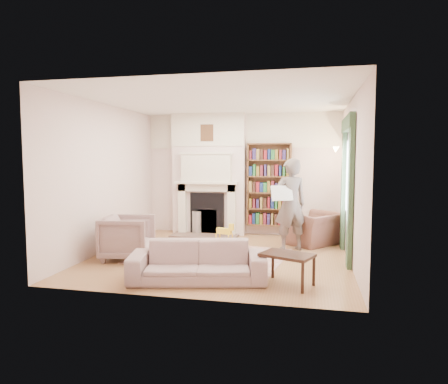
% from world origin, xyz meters
% --- Properties ---
extents(floor, '(4.50, 4.50, 0.00)m').
position_xyz_m(floor, '(0.00, 0.00, 0.00)').
color(floor, olive).
rests_on(floor, ground).
extents(ceiling, '(4.50, 4.50, 0.00)m').
position_xyz_m(ceiling, '(0.00, 0.00, 2.80)').
color(ceiling, white).
rests_on(ceiling, wall_back).
extents(wall_back, '(4.50, 0.00, 4.50)m').
position_xyz_m(wall_back, '(0.00, 2.25, 1.40)').
color(wall_back, '#F3DAD3').
rests_on(wall_back, floor).
extents(wall_front, '(4.50, 0.00, 4.50)m').
position_xyz_m(wall_front, '(0.00, -2.25, 1.40)').
color(wall_front, '#F3DAD3').
rests_on(wall_front, floor).
extents(wall_left, '(0.00, 4.50, 4.50)m').
position_xyz_m(wall_left, '(-2.25, 0.00, 1.40)').
color(wall_left, '#F3DAD3').
rests_on(wall_left, floor).
extents(wall_right, '(0.00, 4.50, 4.50)m').
position_xyz_m(wall_right, '(2.25, 0.00, 1.40)').
color(wall_right, '#F3DAD3').
rests_on(wall_right, floor).
extents(fireplace, '(1.70, 0.58, 2.80)m').
position_xyz_m(fireplace, '(-0.75, 2.05, 1.39)').
color(fireplace, '#F3DAD3').
rests_on(fireplace, floor).
extents(bookcase, '(1.00, 0.24, 1.85)m').
position_xyz_m(bookcase, '(0.65, 2.12, 1.18)').
color(bookcase, brown).
rests_on(bookcase, floor).
extents(window, '(0.02, 0.90, 1.30)m').
position_xyz_m(window, '(2.23, 0.40, 1.45)').
color(window, silver).
rests_on(window, wall_right).
extents(curtain_left, '(0.07, 0.32, 2.40)m').
position_xyz_m(curtain_left, '(2.20, -0.30, 1.20)').
color(curtain_left, '#2E462D').
rests_on(curtain_left, floor).
extents(curtain_right, '(0.07, 0.32, 2.40)m').
position_xyz_m(curtain_right, '(2.20, 1.10, 1.20)').
color(curtain_right, '#2E462D').
rests_on(curtain_right, floor).
extents(pelmet, '(0.09, 1.70, 0.24)m').
position_xyz_m(pelmet, '(2.19, 0.40, 2.38)').
color(pelmet, '#2E462D').
rests_on(pelmet, wall_right).
extents(wall_sconce, '(0.20, 0.24, 0.24)m').
position_xyz_m(wall_sconce, '(2.03, 1.50, 1.90)').
color(wall_sconce, gold).
rests_on(wall_sconce, wall_right).
extents(rug, '(2.84, 2.32, 0.01)m').
position_xyz_m(rug, '(-0.17, -0.06, 0.01)').
color(rug, beige).
rests_on(rug, floor).
extents(armchair_reading, '(1.33, 1.34, 0.66)m').
position_xyz_m(armchair_reading, '(1.65, 1.35, 0.33)').
color(armchair_reading, '#54322D').
rests_on(armchair_reading, floor).
extents(armchair_left, '(0.97, 0.95, 0.77)m').
position_xyz_m(armchair_left, '(-1.57, -0.55, 0.38)').
color(armchair_left, gray).
rests_on(armchair_left, floor).
extents(sofa, '(2.07, 1.16, 0.57)m').
position_xyz_m(sofa, '(-0.01, -1.51, 0.29)').
color(sofa, '#B1A492').
rests_on(sofa, floor).
extents(man_reading, '(0.77, 0.67, 1.78)m').
position_xyz_m(man_reading, '(1.20, 0.75, 0.89)').
color(man_reading, '#5C4F49').
rests_on(man_reading, floor).
extents(newspaper, '(0.43, 0.30, 0.28)m').
position_xyz_m(newspaper, '(1.05, 0.55, 1.12)').
color(newspaper, beige).
rests_on(newspaper, man_reading).
extents(coffee_table, '(0.82, 0.68, 0.45)m').
position_xyz_m(coffee_table, '(1.27, -1.43, 0.23)').
color(coffee_table, '#341E12').
rests_on(coffee_table, floor).
extents(paraffin_heater, '(0.30, 0.30, 0.55)m').
position_xyz_m(paraffin_heater, '(-1.00, 1.89, 0.28)').
color(paraffin_heater, '#ADAFB5').
rests_on(paraffin_heater, floor).
extents(rocking_horse, '(0.54, 0.34, 0.44)m').
position_xyz_m(rocking_horse, '(-0.16, 1.01, 0.22)').
color(rocking_horse, yellow).
rests_on(rocking_horse, rug).
extents(board_game, '(0.46, 0.46, 0.03)m').
position_xyz_m(board_game, '(-0.56, -0.23, 0.03)').
color(board_game, gold).
rests_on(board_game, rug).
extents(game_box_lid, '(0.38, 0.30, 0.06)m').
position_xyz_m(game_box_lid, '(-1.15, 0.02, 0.04)').
color(game_box_lid, red).
rests_on(game_box_lid, rug).
extents(comic_annuals, '(0.76, 0.31, 0.02)m').
position_xyz_m(comic_annuals, '(0.21, -0.43, 0.02)').
color(comic_annuals, red).
rests_on(comic_annuals, rug).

